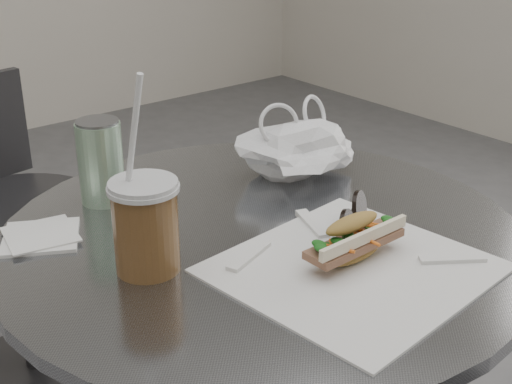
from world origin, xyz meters
TOP-DOWN VIEW (x-y plane):
  - chair_far at (-0.06, 1.11)m, footprint 0.40×0.42m
  - sandwich_paper at (0.02, 0.04)m, footprint 0.35×0.33m
  - banh_mi at (0.04, 0.06)m, footprint 0.19×0.08m
  - iced_coffee at (-0.18, 0.21)m, footprint 0.09×0.09m
  - sunglasses at (0.09, 0.11)m, footprint 0.12×0.08m
  - plastic_bag at (0.18, 0.31)m, footprint 0.20×0.15m
  - napkin_stack at (-0.26, 0.38)m, footprint 0.14×0.14m
  - drink_can at (-0.13, 0.44)m, footprint 0.07×0.07m

SIDE VIEW (x-z plane):
  - chair_far at x=-0.06m, z-range -0.04..0.72m
  - sandwich_paper at x=0.02m, z-range 0.74..0.74m
  - napkin_stack at x=-0.26m, z-range 0.74..0.75m
  - sunglasses at x=0.09m, z-range 0.73..0.79m
  - banh_mi at x=0.04m, z-range 0.74..0.80m
  - plastic_bag at x=0.18m, z-range 0.74..0.84m
  - iced_coffee at x=-0.18m, z-range 0.67..0.94m
  - drink_can at x=-0.13m, z-range 0.74..0.87m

